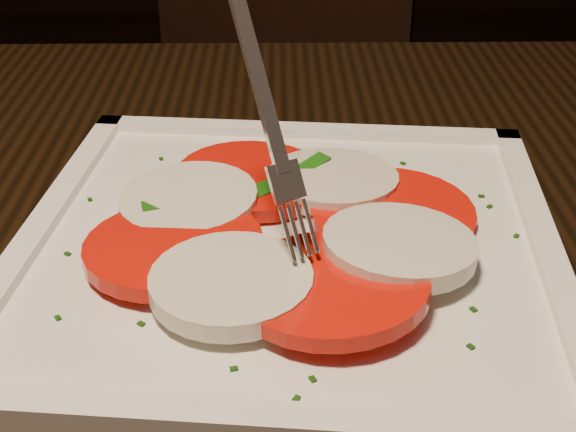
% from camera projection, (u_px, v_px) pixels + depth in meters
% --- Properties ---
extents(table, '(1.22, 0.83, 0.75)m').
position_uv_depth(table, '(358.00, 415.00, 0.48)').
color(table, black).
rests_on(table, ground).
extents(chair, '(0.52, 0.52, 0.93)m').
position_uv_depth(chair, '(266.00, 88.00, 1.26)').
color(chair, black).
rests_on(chair, ground).
extents(plate, '(0.32, 0.32, 0.01)m').
position_uv_depth(plate, '(288.00, 251.00, 0.44)').
color(plate, white).
rests_on(plate, table).
extents(caprese_salad, '(0.25, 0.25, 0.02)m').
position_uv_depth(caprese_salad, '(288.00, 226.00, 0.43)').
color(caprese_salad, red).
rests_on(caprese_salad, plate).
extents(fork, '(0.07, 0.08, 0.14)m').
position_uv_depth(fork, '(254.00, 95.00, 0.39)').
color(fork, white).
rests_on(fork, caprese_salad).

